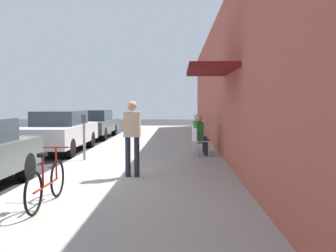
% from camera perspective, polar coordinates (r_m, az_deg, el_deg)
% --- Properties ---
extents(ground_plane, '(60.00, 60.00, 0.00)m').
position_cam_1_polar(ground_plane, '(8.70, -20.01, -8.36)').
color(ground_plane, '#2D2D30').
extents(sidewalk_slab, '(4.50, 32.00, 0.12)m').
position_cam_1_polar(sidewalk_slab, '(10.09, -3.63, -6.13)').
color(sidewalk_slab, '#9E9B93').
rests_on(sidewalk_slab, ground_plane).
extents(building_facade, '(1.40, 32.00, 4.81)m').
position_cam_1_polar(building_facade, '(10.01, 10.19, 7.22)').
color(building_facade, '#BC5442').
rests_on(building_facade, ground_plane).
extents(parked_car_1, '(1.80, 4.40, 1.48)m').
position_cam_1_polar(parked_car_1, '(13.53, -16.74, -0.77)').
color(parked_car_1, '#B7B7BC').
rests_on(parked_car_1, ground_plane).
extents(parked_car_2, '(1.80, 4.40, 1.41)m').
position_cam_1_polar(parked_car_2, '(18.53, -11.64, 0.38)').
color(parked_car_2, '#47514C').
rests_on(parked_car_2, ground_plane).
extents(parking_meter, '(0.12, 0.10, 1.32)m').
position_cam_1_polar(parking_meter, '(10.69, -13.10, -1.19)').
color(parking_meter, slate).
rests_on(parking_meter, sidewalk_slab).
extents(bicycle_0, '(0.46, 1.71, 0.90)m').
position_cam_1_polar(bicycle_0, '(6.24, -18.58, -8.57)').
color(bicycle_0, black).
rests_on(bicycle_0, sidewalk_slab).
extents(cafe_chair_0, '(0.54, 0.54, 0.87)m').
position_cam_1_polar(cafe_chair_0, '(11.30, 4.83, -2.18)').
color(cafe_chair_0, silver).
rests_on(cafe_chair_0, sidewalk_slab).
extents(seated_patron_0, '(0.50, 0.45, 1.29)m').
position_cam_1_polar(seated_patron_0, '(11.30, 5.13, -1.21)').
color(seated_patron_0, '#232838').
rests_on(seated_patron_0, sidewalk_slab).
extents(cafe_chair_1, '(0.50, 0.50, 0.87)m').
position_cam_1_polar(cafe_chair_1, '(12.14, 4.61, -1.77)').
color(cafe_chair_1, silver).
rests_on(cafe_chair_1, sidewalk_slab).
extents(seated_patron_1, '(0.47, 0.41, 1.29)m').
position_cam_1_polar(seated_patron_1, '(12.14, 4.89, -0.87)').
color(seated_patron_1, '#232838').
rests_on(seated_patron_1, sidewalk_slab).
extents(pedestrian_standing, '(0.36, 0.22, 1.70)m').
position_cam_1_polar(pedestrian_standing, '(8.09, -5.66, -1.02)').
color(pedestrian_standing, '#232838').
rests_on(pedestrian_standing, sidewalk_slab).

